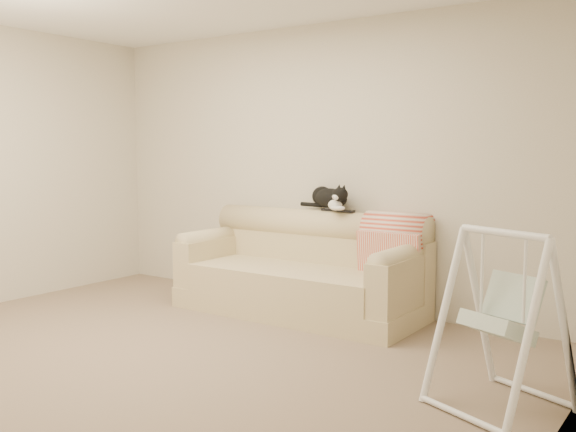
% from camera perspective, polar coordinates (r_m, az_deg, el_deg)
% --- Properties ---
extents(ground_plane, '(5.00, 5.00, 0.00)m').
position_cam_1_polar(ground_plane, '(4.65, -10.59, -12.28)').
color(ground_plane, '#7D6752').
rests_on(ground_plane, ground).
extents(room_shell, '(5.04, 4.04, 2.60)m').
position_cam_1_polar(room_shell, '(4.43, -10.96, 6.86)').
color(room_shell, beige).
rests_on(room_shell, ground).
extents(sofa, '(2.20, 0.93, 0.90)m').
position_cam_1_polar(sofa, '(5.75, 1.32, -5.10)').
color(sofa, tan).
rests_on(sofa, ground).
extents(remote_a, '(0.19, 0.07, 0.03)m').
position_cam_1_polar(remote_a, '(5.81, 3.86, 0.58)').
color(remote_a, black).
rests_on(remote_a, sofa).
extents(remote_b, '(0.17, 0.06, 0.02)m').
position_cam_1_polar(remote_b, '(5.70, 5.16, 0.45)').
color(remote_b, black).
rests_on(remote_b, sofa).
extents(tuxedo_cat, '(0.60, 0.43, 0.24)m').
position_cam_1_polar(tuxedo_cat, '(5.82, 3.72, 1.60)').
color(tuxedo_cat, black).
rests_on(tuxedo_cat, sofa).
extents(throw_blanket, '(0.56, 0.38, 0.58)m').
position_cam_1_polar(throw_blanket, '(5.50, 9.59, -1.72)').
color(throw_blanket, '#CC422B').
rests_on(throw_blanket, sofa).
extents(baby_swing, '(0.82, 0.84, 1.02)m').
position_cam_1_polar(baby_swing, '(3.81, 18.51, -8.65)').
color(baby_swing, white).
rests_on(baby_swing, ground).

